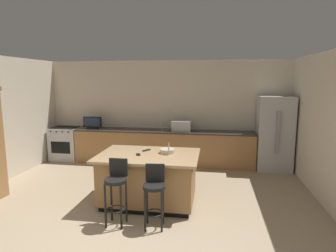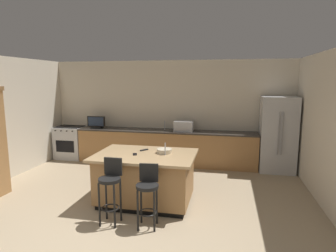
{
  "view_description": "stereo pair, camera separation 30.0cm",
  "coord_description": "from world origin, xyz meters",
  "px_view_note": "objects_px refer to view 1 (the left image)",
  "views": [
    {
      "loc": [
        1.28,
        -3.0,
        2.21
      ],
      "look_at": [
        0.3,
        3.09,
        1.22
      ],
      "focal_mm": 30.79,
      "sensor_mm": 36.0,
      "label": 1
    },
    {
      "loc": [
        1.57,
        -2.94,
        2.21
      ],
      "look_at": [
        0.3,
        3.09,
        1.22
      ],
      "focal_mm": 30.79,
      "sensor_mm": 36.0,
      "label": 2
    }
  ],
  "objects_px": {
    "bar_stool_right": "(154,191)",
    "tv_remote": "(146,150)",
    "refrigerator": "(274,133)",
    "cell_phone": "(138,155)",
    "kitchen_island": "(149,178)",
    "tv_monitor": "(93,123)",
    "microwave": "(181,126)",
    "fruit_bowl": "(167,151)",
    "range_oven": "(66,143)",
    "bar_stool_left": "(116,186)"
  },
  "relations": [
    {
      "from": "bar_stool_right",
      "to": "tv_remote",
      "type": "height_order",
      "value": "bar_stool_right"
    },
    {
      "from": "refrigerator",
      "to": "bar_stool_right",
      "type": "distance_m",
      "value": 4.02
    },
    {
      "from": "cell_phone",
      "to": "tv_remote",
      "type": "relative_size",
      "value": 0.88
    },
    {
      "from": "tv_remote",
      "to": "bar_stool_right",
      "type": "bearing_deg",
      "value": -35.58
    },
    {
      "from": "kitchen_island",
      "to": "tv_monitor",
      "type": "xyz_separation_m",
      "value": [
        -2.11,
        2.43,
        0.58
      ]
    },
    {
      "from": "kitchen_island",
      "to": "tv_monitor",
      "type": "height_order",
      "value": "tv_monitor"
    },
    {
      "from": "refrigerator",
      "to": "microwave",
      "type": "height_order",
      "value": "refrigerator"
    },
    {
      "from": "microwave",
      "to": "bar_stool_right",
      "type": "distance_m",
      "value": 3.34
    },
    {
      "from": "kitchen_island",
      "to": "cell_phone",
      "type": "bearing_deg",
      "value": -158.56
    },
    {
      "from": "fruit_bowl",
      "to": "tv_remote",
      "type": "xyz_separation_m",
      "value": [
        -0.41,
        0.11,
        -0.03
      ]
    },
    {
      "from": "range_oven",
      "to": "microwave",
      "type": "xyz_separation_m",
      "value": [
        3.25,
        0.0,
        0.57
      ]
    },
    {
      "from": "cell_phone",
      "to": "microwave",
      "type": "bearing_deg",
      "value": 59.85
    },
    {
      "from": "tv_monitor",
      "to": "fruit_bowl",
      "type": "distance_m",
      "value": 3.34
    },
    {
      "from": "kitchen_island",
      "to": "tv_monitor",
      "type": "relative_size",
      "value": 3.53
    },
    {
      "from": "bar_stool_left",
      "to": "fruit_bowl",
      "type": "xyz_separation_m",
      "value": [
        0.63,
        0.97,
        0.33
      ]
    },
    {
      "from": "bar_stool_left",
      "to": "cell_phone",
      "type": "height_order",
      "value": "bar_stool_left"
    },
    {
      "from": "tv_remote",
      "to": "bar_stool_left",
      "type": "bearing_deg",
      "value": -66.18
    },
    {
      "from": "tv_remote",
      "to": "tv_monitor",
      "type": "bearing_deg",
      "value": 167.92
    },
    {
      "from": "microwave",
      "to": "bar_stool_right",
      "type": "xyz_separation_m",
      "value": [
        -0.03,
        -3.31,
        -0.46
      ]
    },
    {
      "from": "cell_phone",
      "to": "range_oven",
      "type": "bearing_deg",
      "value": 117.87
    },
    {
      "from": "bar_stool_right",
      "to": "tv_remote",
      "type": "relative_size",
      "value": 5.6
    },
    {
      "from": "range_oven",
      "to": "tv_monitor",
      "type": "bearing_deg",
      "value": -3.48
    },
    {
      "from": "bar_stool_right",
      "to": "cell_phone",
      "type": "distance_m",
      "value": 0.94
    },
    {
      "from": "microwave",
      "to": "refrigerator",
      "type": "bearing_deg",
      "value": -1.14
    },
    {
      "from": "kitchen_island",
      "to": "bar_stool_right",
      "type": "distance_m",
      "value": 0.88
    },
    {
      "from": "bar_stool_left",
      "to": "tv_remote",
      "type": "relative_size",
      "value": 5.97
    },
    {
      "from": "kitchen_island",
      "to": "cell_phone",
      "type": "xyz_separation_m",
      "value": [
        -0.17,
        -0.07,
        0.45
      ]
    },
    {
      "from": "tv_monitor",
      "to": "microwave",
      "type": "bearing_deg",
      "value": 1.23
    },
    {
      "from": "kitchen_island",
      "to": "refrigerator",
      "type": "relative_size",
      "value": 0.97
    },
    {
      "from": "microwave",
      "to": "fruit_bowl",
      "type": "height_order",
      "value": "microwave"
    },
    {
      "from": "kitchen_island",
      "to": "fruit_bowl",
      "type": "xyz_separation_m",
      "value": [
        0.32,
        0.14,
        0.48
      ]
    },
    {
      "from": "range_oven",
      "to": "cell_phone",
      "type": "relative_size",
      "value": 6.12
    },
    {
      "from": "range_oven",
      "to": "bar_stool_right",
      "type": "distance_m",
      "value": 4.61
    },
    {
      "from": "microwave",
      "to": "cell_phone",
      "type": "height_order",
      "value": "microwave"
    },
    {
      "from": "microwave",
      "to": "tv_remote",
      "type": "bearing_deg",
      "value": -100.18
    },
    {
      "from": "fruit_bowl",
      "to": "microwave",
      "type": "bearing_deg",
      "value": 90.21
    },
    {
      "from": "refrigerator",
      "to": "kitchen_island",
      "type": "bearing_deg",
      "value": -136.94
    },
    {
      "from": "fruit_bowl",
      "to": "tv_remote",
      "type": "bearing_deg",
      "value": 165.54
    },
    {
      "from": "refrigerator",
      "to": "cell_phone",
      "type": "distance_m",
      "value": 3.74
    },
    {
      "from": "kitchen_island",
      "to": "bar_stool_left",
      "type": "bearing_deg",
      "value": -110.6
    },
    {
      "from": "bar_stool_left",
      "to": "fruit_bowl",
      "type": "distance_m",
      "value": 1.2
    },
    {
      "from": "tv_remote",
      "to": "cell_phone",
      "type": "bearing_deg",
      "value": -68.59
    },
    {
      "from": "kitchen_island",
      "to": "fruit_bowl",
      "type": "height_order",
      "value": "fruit_bowl"
    },
    {
      "from": "bar_stool_left",
      "to": "cell_phone",
      "type": "bearing_deg",
      "value": 80.47
    },
    {
      "from": "bar_stool_left",
      "to": "refrigerator",
      "type": "bearing_deg",
      "value": 49.21
    },
    {
      "from": "fruit_bowl",
      "to": "tv_remote",
      "type": "height_order",
      "value": "fruit_bowl"
    },
    {
      "from": "microwave",
      "to": "tv_remote",
      "type": "height_order",
      "value": "microwave"
    },
    {
      "from": "refrigerator",
      "to": "tv_monitor",
      "type": "relative_size",
      "value": 3.63
    },
    {
      "from": "refrigerator",
      "to": "fruit_bowl",
      "type": "height_order",
      "value": "refrigerator"
    },
    {
      "from": "range_oven",
      "to": "bar_stool_right",
      "type": "relative_size",
      "value": 0.96
    }
  ]
}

